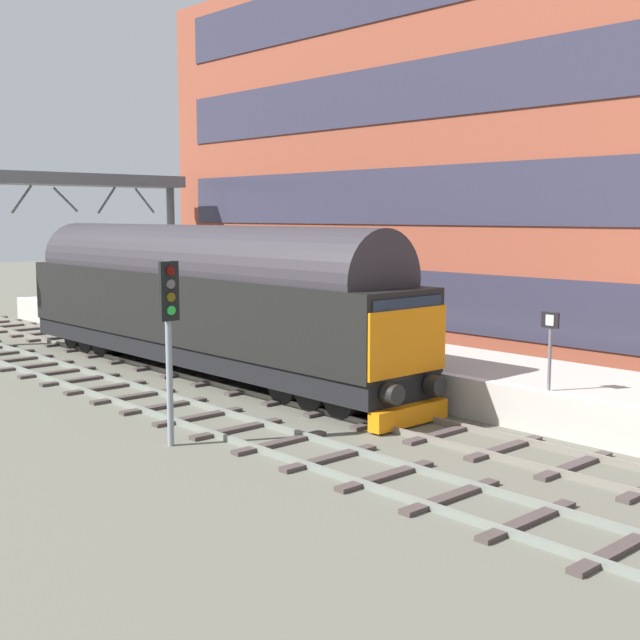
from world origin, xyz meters
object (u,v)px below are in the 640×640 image
diesel_locomotive (197,296)px  waiting_passenger (217,299)px  signal_post_near (169,326)px  platform_number_sign (550,338)px

diesel_locomotive → waiting_passenger: size_ratio=10.94×
signal_post_near → platform_number_sign: 8.51m
signal_post_near → platform_number_sign: size_ratio=2.23×
diesel_locomotive → platform_number_sign: (1.86, -11.38, -0.27)m
signal_post_near → waiting_passenger: (7.85, 9.38, -0.64)m
diesel_locomotive → waiting_passenger: bearing=46.3°
diesel_locomotive → signal_post_near: (-5.07, -6.47, 0.15)m
waiting_passenger → platform_number_sign: bearing=-161.6°
platform_number_sign → diesel_locomotive: bearing=99.3°
diesel_locomotive → signal_post_near: size_ratio=4.47×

